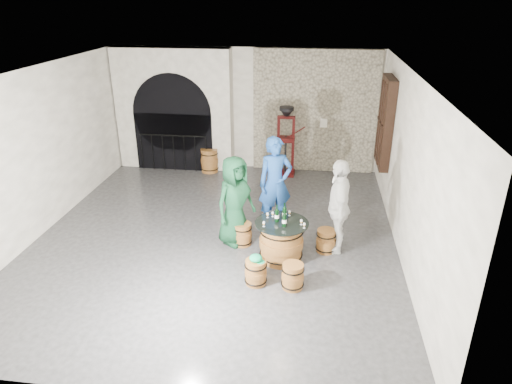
# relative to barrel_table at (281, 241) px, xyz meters

# --- Properties ---
(ground) EXTENTS (8.00, 8.00, 0.00)m
(ground) POSITION_rel_barrel_table_xyz_m (-1.34, 0.70, -0.37)
(ground) COLOR #2C2C2E
(ground) RESTS_ON ground
(wall_back) EXTENTS (8.00, 0.00, 8.00)m
(wall_back) POSITION_rel_barrel_table_xyz_m (-1.34, 4.70, 1.23)
(wall_back) COLOR white
(wall_back) RESTS_ON ground
(wall_front) EXTENTS (8.00, 0.00, 8.00)m
(wall_front) POSITION_rel_barrel_table_xyz_m (-1.34, -3.30, 1.23)
(wall_front) COLOR white
(wall_front) RESTS_ON ground
(wall_left) EXTENTS (0.00, 8.00, 8.00)m
(wall_left) POSITION_rel_barrel_table_xyz_m (-4.84, 0.70, 1.23)
(wall_left) COLOR white
(wall_left) RESTS_ON ground
(wall_right) EXTENTS (0.00, 8.00, 8.00)m
(wall_right) POSITION_rel_barrel_table_xyz_m (2.16, 0.70, 1.23)
(wall_right) COLOR white
(wall_right) RESTS_ON ground
(ceiling) EXTENTS (8.00, 8.00, 0.00)m
(ceiling) POSITION_rel_barrel_table_xyz_m (-1.34, 0.70, 2.83)
(ceiling) COLOR beige
(ceiling) RESTS_ON wall_back
(stone_facing_panel) EXTENTS (3.20, 0.12, 3.18)m
(stone_facing_panel) POSITION_rel_barrel_table_xyz_m (0.46, 4.64, 1.23)
(stone_facing_panel) COLOR #AAA187
(stone_facing_panel) RESTS_ON ground
(arched_opening) EXTENTS (3.10, 0.60, 3.19)m
(arched_opening) POSITION_rel_barrel_table_xyz_m (-3.24, 4.43, 1.21)
(arched_opening) COLOR white
(arched_opening) RESTS_ON ground
(shuttered_window) EXTENTS (0.23, 1.10, 2.00)m
(shuttered_window) POSITION_rel_barrel_table_xyz_m (2.04, 3.10, 1.43)
(shuttered_window) COLOR black
(shuttered_window) RESTS_ON wall_right
(barrel_table) EXTENTS (0.96, 0.96, 0.74)m
(barrel_table) POSITION_rel_barrel_table_xyz_m (0.00, 0.00, 0.00)
(barrel_table) COLOR brown
(barrel_table) RESTS_ON ground
(barrel_stool_left) EXTENTS (0.38, 0.38, 0.44)m
(barrel_stool_left) POSITION_rel_barrel_table_xyz_m (-0.78, 0.43, -0.15)
(barrel_stool_left) COLOR brown
(barrel_stool_left) RESTS_ON ground
(barrel_stool_far) EXTENTS (0.38, 0.38, 0.44)m
(barrel_stool_far) POSITION_rel_barrel_table_xyz_m (-0.17, 0.88, -0.15)
(barrel_stool_far) COLOR brown
(barrel_stool_far) RESTS_ON ground
(barrel_stool_right) EXTENTS (0.38, 0.38, 0.44)m
(barrel_stool_right) POSITION_rel_barrel_table_xyz_m (0.81, 0.38, -0.15)
(barrel_stool_right) COLOR brown
(barrel_stool_right) RESTS_ON ground
(barrel_stool_near_right) EXTENTS (0.38, 0.38, 0.44)m
(barrel_stool_near_right) POSITION_rel_barrel_table_xyz_m (0.26, -0.85, -0.15)
(barrel_stool_near_right) COLOR brown
(barrel_stool_near_right) RESTS_ON ground
(barrel_stool_near_left) EXTENTS (0.38, 0.38, 0.44)m
(barrel_stool_near_left) POSITION_rel_barrel_table_xyz_m (-0.35, -0.82, -0.15)
(barrel_stool_near_left) COLOR brown
(barrel_stool_near_left) RESTS_ON ground
(green_cap) EXTENTS (0.26, 0.21, 0.12)m
(green_cap) POSITION_rel_barrel_table_xyz_m (-0.35, -0.82, 0.12)
(green_cap) COLOR #0C8753
(green_cap) RESTS_ON barrel_stool_near_left
(person_green) EXTENTS (0.97, 1.02, 1.75)m
(person_green) POSITION_rel_barrel_table_xyz_m (-0.93, 0.51, 0.51)
(person_green) COLOR #103920
(person_green) RESTS_ON ground
(person_blue) EXTENTS (0.82, 0.69, 1.91)m
(person_blue) POSITION_rel_barrel_table_xyz_m (-0.24, 1.27, 0.59)
(person_blue) COLOR #1B4794
(person_blue) RESTS_ON ground
(person_white) EXTENTS (0.45, 1.06, 1.80)m
(person_white) POSITION_rel_barrel_table_xyz_m (0.99, 0.47, 0.53)
(person_white) COLOR silver
(person_white) RESTS_ON ground
(wine_bottle_left) EXTENTS (0.08, 0.08, 0.32)m
(wine_bottle_left) POSITION_rel_barrel_table_xyz_m (-0.09, 0.04, 0.51)
(wine_bottle_left) COLOR black
(wine_bottle_left) RESTS_ON barrel_table
(wine_bottle_center) EXTENTS (0.08, 0.08, 0.32)m
(wine_bottle_center) POSITION_rel_barrel_table_xyz_m (0.05, -0.13, 0.51)
(wine_bottle_center) COLOR black
(wine_bottle_center) RESTS_ON barrel_table
(wine_bottle_right) EXTENTS (0.08, 0.08, 0.32)m
(wine_bottle_right) POSITION_rel_barrel_table_xyz_m (0.03, 0.12, 0.51)
(wine_bottle_right) COLOR black
(wine_bottle_right) RESTS_ON barrel_table
(tasting_glass_a) EXTENTS (0.05, 0.05, 0.10)m
(tasting_glass_a) POSITION_rel_barrel_table_xyz_m (-0.30, -0.19, 0.42)
(tasting_glass_a) COLOR #C17D25
(tasting_glass_a) RESTS_ON barrel_table
(tasting_glass_b) EXTENTS (0.05, 0.05, 0.10)m
(tasting_glass_b) POSITION_rel_barrel_table_xyz_m (0.34, -0.03, 0.42)
(tasting_glass_b) COLOR #C17D25
(tasting_glass_b) RESTS_ON barrel_table
(tasting_glass_c) EXTENTS (0.05, 0.05, 0.10)m
(tasting_glass_c) POSITION_rel_barrel_table_xyz_m (-0.18, 0.21, 0.42)
(tasting_glass_c) COLOR #C17D25
(tasting_glass_c) RESTS_ON barrel_table
(tasting_glass_d) EXTENTS (0.05, 0.05, 0.10)m
(tasting_glass_d) POSITION_rel_barrel_table_xyz_m (0.11, 0.29, 0.42)
(tasting_glass_d) COLOR #C17D25
(tasting_glass_d) RESTS_ON barrel_table
(tasting_glass_e) EXTENTS (0.05, 0.05, 0.10)m
(tasting_glass_e) POSITION_rel_barrel_table_xyz_m (0.40, -0.15, 0.42)
(tasting_glass_e) COLOR #C17D25
(tasting_glass_e) RESTS_ON barrel_table
(tasting_glass_f) EXTENTS (0.05, 0.05, 0.10)m
(tasting_glass_f) POSITION_rel_barrel_table_xyz_m (-0.27, 0.16, 0.42)
(tasting_glass_f) COLOR #C17D25
(tasting_glass_f) RESTS_ON barrel_table
(side_barrel) EXTENTS (0.48, 0.48, 0.64)m
(side_barrel) POSITION_rel_barrel_table_xyz_m (-2.28, 4.15, -0.05)
(side_barrel) COLOR brown
(side_barrel) RESTS_ON ground
(corking_press) EXTENTS (0.75, 0.42, 1.82)m
(corking_press) POSITION_rel_barrel_table_xyz_m (-0.24, 4.19, 0.69)
(corking_press) COLOR #440D0B
(corking_press) RESTS_ON ground
(control_box) EXTENTS (0.18, 0.10, 0.22)m
(control_box) POSITION_rel_barrel_table_xyz_m (0.71, 4.56, 0.98)
(control_box) COLOR silver
(control_box) RESTS_ON wall_back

